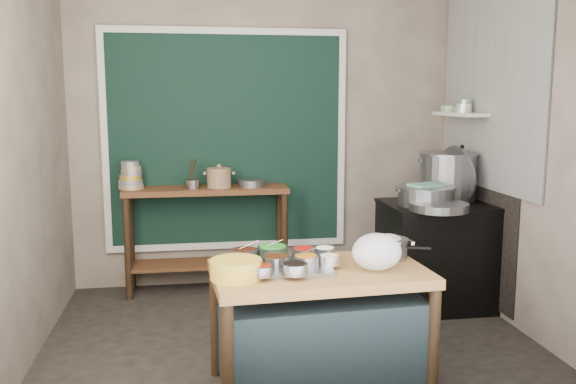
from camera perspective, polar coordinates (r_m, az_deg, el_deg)
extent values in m
cube|color=#2C2822|center=(4.55, 0.20, -13.85)|extent=(3.50, 3.00, 0.02)
cube|color=gray|center=(5.70, -2.28, 5.39)|extent=(3.50, 0.02, 2.80)
cube|color=gray|center=(4.29, -23.71, 3.48)|extent=(0.02, 3.00, 2.80)
cube|color=gray|center=(4.82, 21.39, 4.14)|extent=(0.02, 3.00, 2.80)
cube|color=black|center=(5.63, -5.78, 4.80)|extent=(2.10, 0.02, 1.90)
cube|color=#B2B2AA|center=(5.28, 18.37, 9.56)|extent=(0.02, 1.70, 1.70)
cube|color=black|center=(5.47, 17.35, -2.56)|extent=(0.01, 1.30, 1.30)
cube|color=beige|center=(5.50, 15.82, 7.02)|extent=(0.22, 0.70, 0.03)
cube|color=olive|center=(3.73, 2.92, -12.73)|extent=(1.29, 0.79, 0.75)
cube|color=#4F2A16|center=(5.57, -7.58, -4.40)|extent=(1.45, 0.40, 0.95)
cube|color=black|center=(5.28, 13.88, -5.88)|extent=(0.90, 0.68, 0.85)
cube|color=black|center=(5.19, 14.07, -1.17)|extent=(0.92, 0.69, 0.03)
cube|color=gray|center=(3.60, -0.30, -6.99)|extent=(0.58, 0.44, 0.02)
cylinder|color=gray|center=(3.73, 1.51, -5.74)|extent=(0.15, 0.15, 0.06)
cylinder|color=gray|center=(3.54, -4.27, -6.56)|extent=(0.17, 0.17, 0.07)
cylinder|color=gray|center=(3.73, -1.45, -5.65)|extent=(0.19, 0.19, 0.07)
cylinder|color=silver|center=(3.60, 3.88, -6.35)|extent=(0.12, 0.12, 0.06)
cylinder|color=gray|center=(3.39, -2.51, -7.35)|extent=(0.13, 0.13, 0.06)
cylinder|color=gray|center=(3.57, 1.70, -6.45)|extent=(0.15, 0.15, 0.06)
cylinder|color=gray|center=(3.70, -4.09, -5.86)|extent=(0.16, 0.16, 0.07)
cylinder|color=gray|center=(3.77, 3.45, -5.65)|extent=(0.13, 0.13, 0.06)
cylinder|color=gray|center=(3.40, 0.60, -7.20)|extent=(0.15, 0.15, 0.06)
cylinder|color=gray|center=(3.55, -1.10, -6.50)|extent=(0.16, 0.16, 0.07)
cylinder|color=gold|center=(3.41, -4.89, -7.19)|extent=(0.36, 0.36, 0.11)
ellipsoid|color=white|center=(3.59, 8.31, -5.56)|extent=(0.33, 0.29, 0.22)
ellipsoid|color=white|center=(3.86, 9.38, -5.02)|extent=(0.27, 0.25, 0.16)
cylinder|color=tan|center=(5.51, -14.43, 0.50)|extent=(0.22, 0.22, 0.04)
cylinder|color=gray|center=(5.51, -14.44, 0.92)|extent=(0.21, 0.21, 0.04)
cylinder|color=gold|center=(5.50, -14.46, 1.34)|extent=(0.19, 0.19, 0.04)
cylinder|color=gray|center=(5.50, -14.48, 1.76)|extent=(0.18, 0.18, 0.04)
cylinder|color=tan|center=(5.49, -14.49, 2.18)|extent=(0.17, 0.17, 0.04)
cylinder|color=gray|center=(5.49, -14.51, 2.60)|extent=(0.15, 0.15, 0.04)
cylinder|color=gray|center=(5.42, -8.93, 0.75)|extent=(0.15, 0.15, 0.08)
cylinder|color=gray|center=(5.48, -3.47, 0.85)|extent=(0.30, 0.30, 0.06)
cylinder|color=gray|center=(5.32, 15.69, 1.70)|extent=(0.18, 0.49, 0.47)
cube|color=#64A78F|center=(5.02, 12.81, 0.64)|extent=(0.29, 0.25, 0.02)
cylinder|color=gray|center=(4.84, 13.94, -1.35)|extent=(0.54, 0.54, 0.06)
cylinder|color=silver|center=(5.44, 16.12, 7.35)|extent=(0.14, 0.14, 0.04)
cylinder|color=silver|center=(5.44, 16.13, 7.73)|extent=(0.13, 0.13, 0.04)
cylinder|color=gray|center=(5.44, 16.15, 8.12)|extent=(0.12, 0.12, 0.04)
cylinder|color=gray|center=(5.70, 14.90, 7.55)|extent=(0.19, 0.19, 0.06)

